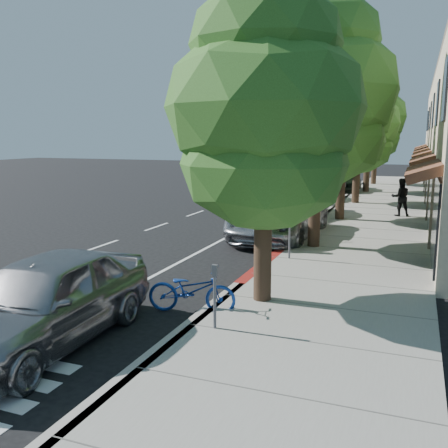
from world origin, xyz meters
The scene contains 18 objects.
ground centered at (0.00, 0.00, 0.00)m, with size 120.00×120.00×0.00m, color black.
sidewalk centered at (2.30, 8.00, 0.07)m, with size 4.60×56.00×0.15m, color gray.
curb centered at (0.00, 8.00, 0.07)m, with size 0.30×56.00×0.15m, color #9E998E.
curb_red_segment centered at (0.00, 1.00, 0.07)m, with size 0.32×4.00×0.15m, color maroon.
street_tree_0 centered at (0.90, -2.00, 4.32)m, with size 4.34×4.34×7.02m.
street_tree_1 centered at (0.90, 4.00, 5.15)m, with size 5.18×5.18×8.36m.
street_tree_2 centered at (0.90, 10.00, 4.79)m, with size 4.44×4.44×7.67m.
street_tree_3 centered at (0.90, 16.00, 4.38)m, with size 4.51×4.51×7.15m.
street_tree_4 centered at (0.90, 22.00, 4.96)m, with size 4.83×4.83×8.01m.
street_tree_5 centered at (0.90, 28.00, 4.50)m, with size 4.08×4.08×7.18m.
cyclist centered at (-0.70, 3.00, 0.84)m, with size 0.62×0.40×1.69m, color white.
bicycle centered at (-0.40, -3.00, 0.51)m, with size 0.68×1.94×1.02m, color navy.
silver_suv centered at (-0.73, 5.50, 0.81)m, with size 2.69×5.83×1.62m, color #A4A4A9.
dark_sedan centered at (-1.36, 10.47, 0.84)m, with size 1.79×5.13×1.69m, color black.
white_pickup centered at (-2.07, 16.26, 0.83)m, with size 2.34×5.75×1.67m, color beige.
dark_suv_far centered at (-0.50, 22.51, 0.82)m, with size 1.93×4.80×1.63m, color black.
near_car_a centered at (-2.20, -5.50, 0.86)m, with size 2.02×5.02×1.71m, color #9A999D.
pedestrian centered at (3.39, 11.87, 1.03)m, with size 0.85×0.66×1.75m, color black.
Camera 1 is at (4.01, -12.47, 3.81)m, focal length 40.00 mm.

